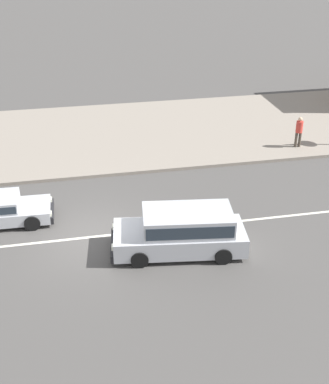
# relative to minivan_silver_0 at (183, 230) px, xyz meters

# --- Properties ---
(ground_plane) EXTENTS (160.00, 160.00, 0.00)m
(ground_plane) POSITION_rel_minivan_silver_0_xyz_m (-3.00, 1.51, -0.85)
(ground_plane) COLOR #4C4947
(lane_centre_stripe) EXTENTS (50.40, 0.14, 0.01)m
(lane_centre_stripe) POSITION_rel_minivan_silver_0_xyz_m (-3.00, 1.51, -0.84)
(lane_centre_stripe) COLOR silver
(lane_centre_stripe) RESTS_ON ground
(kerb_strip) EXTENTS (68.00, 10.00, 0.15)m
(kerb_strip) POSITION_rel_minivan_silver_0_xyz_m (-3.00, 11.49, -0.77)
(kerb_strip) COLOR gray
(kerb_strip) RESTS_ON ground
(minivan_silver_0) EXTENTS (4.90, 2.50, 1.56)m
(minivan_silver_0) POSITION_rel_minivan_silver_0_xyz_m (0.00, 0.00, 0.00)
(minivan_silver_0) COLOR #B7BABF
(minivan_silver_0) RESTS_ON ground
(pedestrian_mid_kerb) EXTENTS (0.34, 0.34, 1.57)m
(pedestrian_mid_kerb) POSITION_rel_minivan_silver_0_xyz_m (7.81, 7.76, 0.21)
(pedestrian_mid_kerb) COLOR #4C4238
(pedestrian_mid_kerb) RESTS_ON kerb_strip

